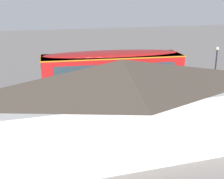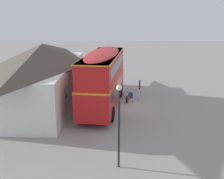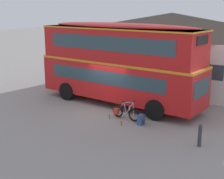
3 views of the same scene
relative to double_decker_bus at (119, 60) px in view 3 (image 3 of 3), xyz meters
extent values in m
plane|color=gray|center=(0.01, -1.42, -2.64)|extent=(120.00, 120.00, 0.00)
cylinder|color=black|center=(3.22, 0.94, -2.09)|extent=(1.12, 0.36, 1.10)
cylinder|color=black|center=(3.03, -1.43, -2.09)|extent=(1.12, 0.36, 1.10)
cylinder|color=black|center=(-3.04, 1.43, -2.09)|extent=(1.12, 0.36, 1.10)
cylinder|color=black|center=(-3.23, -0.94, -2.09)|extent=(1.12, 0.36, 1.10)
cube|color=red|center=(-0.01, 0.00, -1.13)|extent=(10.29, 3.28, 2.10)
cube|color=orange|center=(-0.01, 0.00, -0.05)|extent=(10.31, 3.30, 0.12)
cube|color=red|center=(-0.01, 0.00, 0.93)|extent=(9.98, 3.21, 1.90)
ellipsoid|color=red|center=(-0.01, 0.00, 1.96)|extent=(9.78, 3.14, 0.36)
cube|color=#2D424C|center=(5.02, -0.39, -0.88)|extent=(0.22, 2.05, 0.90)
cube|color=black|center=(4.89, -0.38, 1.46)|extent=(0.17, 1.38, 0.44)
cube|color=#2D424C|center=(-0.30, -1.22, -0.83)|extent=(7.88, 0.66, 0.76)
cube|color=#2D424C|center=(-0.10, -1.21, 1.08)|extent=(8.28, 0.69, 0.80)
cube|color=#2D424C|center=(-0.11, 1.25, -0.83)|extent=(7.88, 0.66, 0.76)
cube|color=#2D424C|center=(0.09, 1.21, 1.08)|extent=(8.28, 0.69, 0.80)
cube|color=orange|center=(-0.01, 0.00, 1.84)|extent=(10.09, 3.30, 0.08)
torus|color=black|center=(2.20, -2.17, -2.30)|extent=(0.68, 0.17, 0.68)
torus|color=black|center=(1.16, -2.02, -2.30)|extent=(0.68, 0.17, 0.68)
cylinder|color=#B2B2B7|center=(2.20, -2.17, -2.30)|extent=(0.06, 0.11, 0.05)
cylinder|color=#B2B2B7|center=(1.16, -2.02, -2.30)|extent=(0.06, 0.11, 0.05)
cylinder|color=#B7B7BC|center=(1.92, -2.13, -2.01)|extent=(0.48, 0.10, 0.72)
cylinder|color=#B7B7BC|center=(1.85, -2.12, -1.71)|extent=(0.59, 0.12, 0.13)
cylinder|color=#B7B7BC|center=(1.63, -2.09, -2.06)|extent=(0.18, 0.06, 0.61)
cylinder|color=#B7B7BC|center=(1.43, -2.06, -2.33)|extent=(0.55, 0.10, 0.09)
cylinder|color=#B7B7BC|center=(1.36, -2.05, -2.03)|extent=(0.42, 0.08, 0.56)
cylinder|color=#B7B7BC|center=(2.17, -2.16, -1.98)|extent=(0.10, 0.04, 0.64)
cylinder|color=black|center=(2.14, -2.16, -1.61)|extent=(0.09, 0.46, 0.03)
ellipsoid|color=black|center=(1.54, -2.07, -1.73)|extent=(0.27, 0.14, 0.06)
cube|color=red|center=(1.16, -2.18, -2.28)|extent=(0.30, 0.18, 0.32)
cylinder|color=silver|center=(1.92, -2.13, -2.01)|extent=(0.07, 0.07, 0.18)
cube|color=#2D4C7A|center=(2.74, -2.43, -2.39)|extent=(0.28, 0.35, 0.52)
ellipsoid|color=#2D4C7A|center=(2.74, -2.43, -2.13)|extent=(0.26, 0.33, 0.10)
cube|color=navy|center=(2.88, -2.44, -2.46)|extent=(0.06, 0.23, 0.18)
cylinder|color=black|center=(2.61, -2.33, -2.39)|extent=(0.04, 0.04, 0.41)
cylinder|color=black|center=(2.60, -2.51, -2.39)|extent=(0.04, 0.04, 0.41)
cylinder|color=#D84C33|center=(2.00, -3.07, -2.54)|extent=(0.07, 0.07, 0.20)
cylinder|color=black|center=(2.00, -3.07, -2.43)|extent=(0.04, 0.04, 0.03)
cylinder|color=green|center=(0.95, -2.52, -2.55)|extent=(0.07, 0.07, 0.20)
cylinder|color=black|center=(0.95, -2.52, -2.43)|extent=(0.04, 0.04, 0.03)
cube|color=silver|center=(0.97, 5.31, -0.87)|extent=(14.80, 5.66, 3.56)
pyramid|color=#4C4238|center=(0.97, 5.31, 1.78)|extent=(15.22, 6.07, 1.72)
cube|color=#3D2319|center=(1.07, 2.73, -1.59)|extent=(1.10, 0.08, 2.10)
cube|color=#2D424C|center=(-2.58, 2.60, -0.69)|extent=(1.10, 0.08, 0.90)
cube|color=#2D424C|center=(4.72, 2.87, -0.69)|extent=(1.10, 0.08, 0.90)
cylinder|color=#333338|center=(5.96, -3.38, -2.22)|extent=(0.16, 0.16, 0.85)
sphere|color=#333338|center=(5.96, -3.38, -1.75)|extent=(0.16, 0.16, 0.16)
camera|label=1|loc=(6.01, 21.07, 5.96)|focal=50.76mm
camera|label=2|loc=(-22.18, -1.97, 5.09)|focal=43.64mm
camera|label=3|loc=(9.56, -15.79, 2.96)|focal=51.57mm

